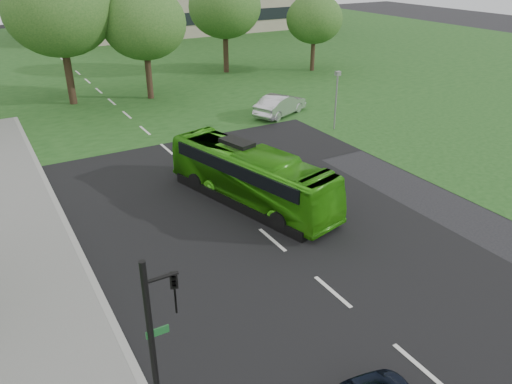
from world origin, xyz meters
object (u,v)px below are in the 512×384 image
(tree_park_e, at_px, (314,19))
(tree_park_b, at_px, (59,10))
(tree_park_d, at_px, (225,7))
(camera_pole, at_px, (337,92))
(tree_park_c, at_px, (144,23))
(bus, at_px, (251,176))
(traffic_light, at_px, (159,341))
(sedan, at_px, (280,105))

(tree_park_e, bearing_deg, tree_park_b, -178.86)
(tree_park_e, bearing_deg, tree_park_d, 155.25)
(tree_park_b, relative_size, camera_pole, 2.66)
(tree_park_b, relative_size, tree_park_c, 1.20)
(tree_park_c, relative_size, bus, 0.90)
(tree_park_c, distance_m, bus, 20.60)
(camera_pole, bearing_deg, tree_park_c, 135.27)
(tree_park_c, xyz_separation_m, tree_park_e, (17.33, 1.91, -0.91))
(tree_park_d, relative_size, traffic_light, 1.72)
(tree_park_d, xyz_separation_m, tree_park_e, (7.72, -3.56, -1.17))
(sedan, height_order, traffic_light, traffic_light)
(tree_park_c, relative_size, traffic_light, 1.64)
(traffic_light, bearing_deg, sedan, 70.85)
(tree_park_d, bearing_deg, camera_pole, -94.92)
(sedan, xyz_separation_m, camera_pole, (1.43, -4.44, 1.71))
(tree_park_c, relative_size, camera_pole, 2.22)
(tree_park_d, distance_m, bus, 28.41)
(tree_park_b, xyz_separation_m, bus, (3.69, -21.46, -5.57))
(tree_park_b, height_order, traffic_light, tree_park_b)
(bus, height_order, camera_pole, camera_pole)
(bus, bearing_deg, tree_park_b, 85.36)
(tree_park_c, bearing_deg, camera_pole, -59.50)
(bus, distance_m, camera_pole, 11.99)
(tree_park_c, relative_size, tree_park_e, 1.19)
(tree_park_e, relative_size, bus, 0.76)
(tree_park_c, height_order, traffic_light, tree_park_c)
(tree_park_b, bearing_deg, sedan, -40.62)
(tree_park_e, height_order, traffic_light, tree_park_e)
(tree_park_b, height_order, tree_park_c, tree_park_b)
(tree_park_d, xyz_separation_m, camera_pole, (-1.63, -19.01, -3.55))
(tree_park_d, distance_m, tree_park_e, 8.58)
(bus, distance_m, sedan, 13.91)
(sedan, bearing_deg, bus, 117.88)
(sedan, relative_size, traffic_light, 0.89)
(tree_park_d, xyz_separation_m, sedan, (-3.06, -14.56, -5.27))
(tree_park_b, distance_m, tree_park_d, 15.90)
(sedan, bearing_deg, camera_pole, 173.93)
(tree_park_b, height_order, bus, tree_park_b)
(sedan, relative_size, camera_pole, 1.21)
(tree_park_c, distance_m, tree_park_e, 17.46)
(camera_pole, bearing_deg, traffic_light, -122.68)
(tree_park_e, distance_m, bus, 29.47)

